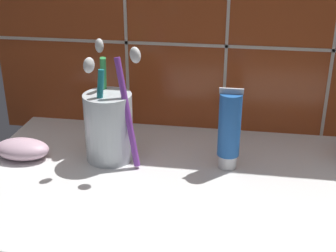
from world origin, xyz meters
TOP-DOWN VIEW (x-y plane):
  - sink_counter at (0.00, 0.00)cm, footprint 66.80×37.59cm
  - tile_wall_backsplash at (0.01, 19.04)cm, footprint 76.80×1.72cm
  - toothbrush_cup at (-14.68, 4.70)cm, footprint 9.85×9.40cm
  - toothpaste_tube at (3.14, 4.71)cm, footprint 3.38×3.21cm
  - soap_bar at (-27.95, 2.50)cm, footprint 8.47×5.21cm

SIDE VIEW (x-z plane):
  - sink_counter at x=0.00cm, z-range 0.00..2.00cm
  - soap_bar at x=-27.95cm, z-range 2.00..5.06cm
  - toothbrush_cup at x=-14.68cm, z-range -1.59..16.80cm
  - toothpaste_tube at x=3.14cm, z-range 1.90..14.17cm
  - tile_wall_backsplash at x=0.01cm, z-range 0.01..44.10cm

